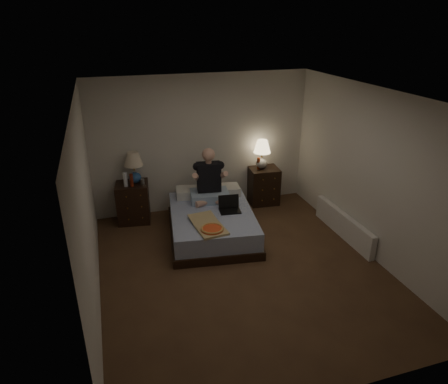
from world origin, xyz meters
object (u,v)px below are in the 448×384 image
object	(u,v)px
lamp_right	(262,154)
pizza_box	(212,229)
person	(209,175)
laptop	(230,205)
bed	(212,223)
soda_can	(143,182)
radiator	(344,225)
lamp_left	(134,168)
beer_bottle_right	(259,163)
nightstand_left	(133,202)
beer_bottle_left	(132,180)
water_bottle	(125,180)
nightstand_right	(263,185)

from	to	relation	value
lamp_right	pizza_box	world-z (taller)	lamp_right
person	laptop	size ratio (longest dim) A/B	2.74
bed	soda_can	xyz separation A→B (m)	(-1.00, 0.83, 0.55)
radiator	person	bearing A→B (deg)	151.02
lamp_left	person	world-z (taller)	person
person	beer_bottle_right	bearing A→B (deg)	32.25
nightstand_left	beer_bottle_left	size ratio (longest dim) A/B	3.12
radiator	laptop	bearing A→B (deg)	161.94
nightstand_left	laptop	size ratio (longest dim) A/B	2.11
beer_bottle_left	beer_bottle_right	world-z (taller)	beer_bottle_left
laptop	pizza_box	bearing A→B (deg)	-123.12
lamp_left	beer_bottle_left	bearing A→B (deg)	-114.58
lamp_left	radiator	size ratio (longest dim) A/B	0.35
lamp_right	pizza_box	bearing A→B (deg)	-131.64
nightstand_left	pizza_box	world-z (taller)	nightstand_left
water_bottle	laptop	bearing A→B (deg)	-30.27
bed	lamp_left	xyz separation A→B (m)	(-1.12, 0.95, 0.78)
nightstand_left	person	xyz separation A→B (m)	(1.27, -0.50, 0.55)
water_bottle	soda_can	size ratio (longest dim) A/B	2.50
pizza_box	nightstand_left	bearing A→B (deg)	116.38
laptop	radiator	bearing A→B (deg)	-11.63
bed	beer_bottle_left	size ratio (longest dim) A/B	7.68
lamp_left	laptop	xyz separation A→B (m)	(1.40, -1.04, -0.44)
nightstand_right	laptop	size ratio (longest dim) A/B	2.10
lamp_right	radiator	xyz separation A→B (m)	(0.82, -1.64, -0.80)
bed	lamp_left	distance (m)	1.66
water_bottle	person	world-z (taller)	person
bed	pizza_box	bearing A→B (deg)	-97.31
pizza_box	lamp_right	bearing A→B (deg)	42.00
bed	pizza_box	distance (m)	0.72
soda_can	water_bottle	bearing A→B (deg)	-179.88
nightstand_right	beer_bottle_right	world-z (taller)	beer_bottle_right
lamp_right	beer_bottle_right	world-z (taller)	lamp_right
radiator	nightstand_right	bearing A→B (deg)	115.17
beer_bottle_right	person	bearing A→B (deg)	-155.21
nightstand_right	laptop	bearing A→B (deg)	-129.49
bed	nightstand_right	size ratio (longest dim) A/B	2.47
nightstand_left	beer_bottle_right	distance (m)	2.43
beer_bottle_left	person	bearing A→B (deg)	-15.76
nightstand_left	pizza_box	distance (m)	1.88
nightstand_left	person	size ratio (longest dim) A/B	0.77
beer_bottle_right	laptop	size ratio (longest dim) A/B	0.68
pizza_box	radiator	bearing A→B (deg)	-7.04
soda_can	lamp_left	bearing A→B (deg)	133.77
laptop	beer_bottle_right	bearing A→B (deg)	55.32
lamp_right	beer_bottle_left	world-z (taller)	lamp_right
beer_bottle_right	lamp_right	bearing A→B (deg)	16.24
soda_can	radiator	size ratio (longest dim) A/B	0.06
beer_bottle_left	lamp_right	bearing A→B (deg)	4.06
lamp_right	person	xyz separation A→B (m)	(-1.18, -0.53, -0.09)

